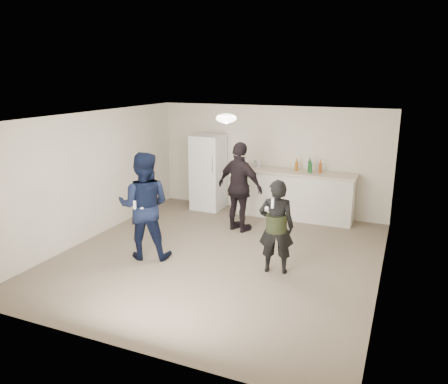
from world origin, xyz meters
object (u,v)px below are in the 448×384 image
at_px(man, 144,206).
at_px(spectator, 240,187).
at_px(counter, 295,196).
at_px(shaker, 254,163).
at_px(woman, 276,227).
at_px(fridge, 208,172).

distance_m(man, spectator, 2.21).
bearing_deg(counter, shaker, 175.37).
relative_size(man, woman, 1.21).
bearing_deg(shaker, woman, -64.47).
relative_size(shaker, man, 0.09).
distance_m(shaker, spectator, 1.39).
bearing_deg(shaker, counter, -4.63).
bearing_deg(man, spectator, -137.94).
xyz_separation_m(shaker, man, (-0.89, -3.29, -0.22)).
height_order(shaker, man, man).
height_order(fridge, woman, fridge).
xyz_separation_m(counter, spectator, (-0.84, -1.27, 0.41)).
bearing_deg(man, fridge, -105.24).
bearing_deg(counter, spectator, -123.51).
distance_m(fridge, man, 3.15).
height_order(counter, shaker, shaker).
relative_size(fridge, shaker, 10.59).
height_order(fridge, man, man).
bearing_deg(spectator, man, 78.94).
xyz_separation_m(counter, shaker, (-1.01, 0.08, 0.65)).
xyz_separation_m(fridge, woman, (2.54, -2.83, -0.11)).
distance_m(shaker, woman, 3.33).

